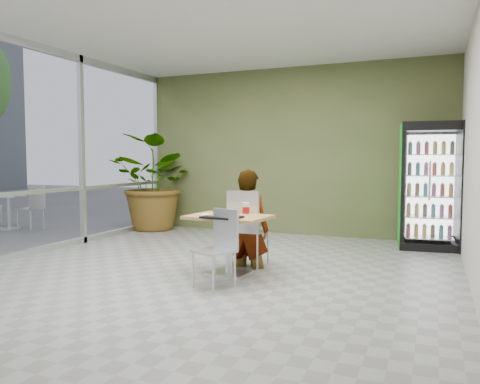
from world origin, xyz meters
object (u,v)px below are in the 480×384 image
at_px(soda_cup, 246,210).
at_px(cafeteria_tray, 222,217).
at_px(dining_table, 229,232).
at_px(chair_near, 220,241).
at_px(beverage_fridge, 430,186).
at_px(potted_plant, 157,183).
at_px(seated_woman, 248,229).
at_px(chair_far, 246,222).

distance_m(soda_cup, cafeteria_tray, 0.36).
xyz_separation_m(dining_table, chair_near, (0.12, -0.51, -0.02)).
xyz_separation_m(beverage_fridge, potted_plant, (-5.17, 0.02, -0.05)).
bearing_deg(seated_woman, potted_plant, -37.06).
bearing_deg(soda_cup, chair_far, 111.51).
bearing_deg(seated_woman, chair_far, 88.69).
bearing_deg(beverage_fridge, chair_near, -128.89).
xyz_separation_m(chair_far, seated_woman, (0.00, 0.06, -0.10)).
bearing_deg(beverage_fridge, chair_far, -139.34).
bearing_deg(soda_cup, seated_woman, 108.90).
bearing_deg(dining_table, soda_cup, 8.31).
xyz_separation_m(chair_near, seated_woman, (-0.07, 1.04, -0.01)).
bearing_deg(soda_cup, dining_table, -171.69).
bearing_deg(potted_plant, dining_table, -44.82).
distance_m(dining_table, chair_far, 0.48).
xyz_separation_m(chair_far, chair_near, (0.07, -0.98, -0.09)).
height_order(dining_table, seated_woman, seated_woman).
relative_size(seated_woman, potted_plant, 0.83).
bearing_deg(dining_table, chair_near, -77.08).
distance_m(chair_far, potted_plant, 3.82).
bearing_deg(chair_near, chair_far, 115.65).
relative_size(seated_woman, soda_cup, 9.88).
distance_m(chair_near, beverage_fridge, 4.03).
distance_m(cafeteria_tray, potted_plant, 4.32).
distance_m(dining_table, chair_near, 0.52).
height_order(chair_far, potted_plant, potted_plant).
height_order(chair_far, soda_cup, chair_far).
bearing_deg(seated_woman, beverage_fridge, -132.15).
distance_m(chair_near, soda_cup, 0.63).
bearing_deg(cafeteria_tray, dining_table, 97.07).
height_order(seated_woman, potted_plant, potted_plant).
relative_size(soda_cup, beverage_fridge, 0.08).
relative_size(chair_near, soda_cup, 5.38).
height_order(chair_near, beverage_fridge, beverage_fridge).
height_order(dining_table, chair_far, chair_far).
relative_size(dining_table, potted_plant, 0.53).
relative_size(dining_table, beverage_fridge, 0.51).
xyz_separation_m(soda_cup, beverage_fridge, (2.05, 2.83, 0.19)).
xyz_separation_m(chair_near, beverage_fridge, (2.15, 3.37, 0.50)).
xyz_separation_m(dining_table, cafeteria_tray, (0.03, -0.28, 0.23)).
distance_m(chair_far, soda_cup, 0.53).
relative_size(seated_woman, beverage_fridge, 0.79).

